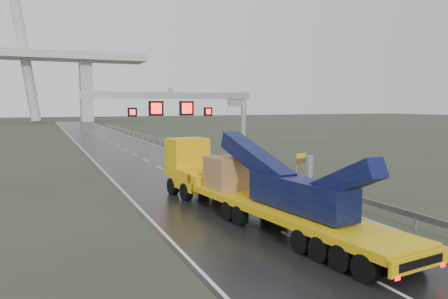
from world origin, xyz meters
name	(u,v)px	position (x,y,z in m)	size (l,w,h in m)	color
ground	(274,228)	(0.00, 0.00, 0.00)	(400.00, 400.00, 0.00)	#303525
road	(125,150)	(0.00, 40.00, 0.01)	(11.00, 200.00, 0.02)	black
guardrail	(193,150)	(6.10, 30.00, 0.70)	(0.20, 140.00, 1.40)	#94979C
sign_gantry	(194,109)	(2.10, 17.99, 5.61)	(14.90, 1.20, 7.42)	#A3A29E
heavy_haul_truck	(240,183)	(-0.35, 3.19, 1.75)	(5.02, 19.45, 4.53)	yellow
exit_sign_pair	(301,161)	(9.00, 11.49, 1.49)	(1.16, 0.55, 2.13)	#989AA0
striped_barrier	(253,169)	(6.00, 14.16, 0.60)	(0.71, 0.38, 1.20)	red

